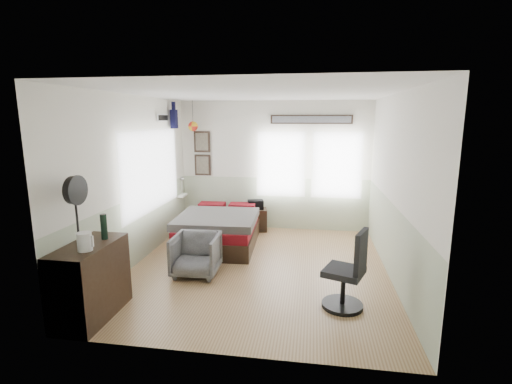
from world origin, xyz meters
TOP-DOWN VIEW (x-y plane):
  - ground_plane at (0.00, 0.00)m, footprint 4.00×4.50m
  - room_shell at (-0.08, 0.19)m, footprint 4.02×4.52m
  - wall_decor at (-1.10, 1.96)m, footprint 3.55×1.32m
  - bed at (-0.89, 1.02)m, footprint 1.46×1.98m
  - dresser at (-1.74, -1.76)m, footprint 0.48×1.00m
  - armchair at (-0.90, -0.38)m, footprint 0.69×0.71m
  - nightstand at (-0.35, 2.00)m, footprint 0.53×0.45m
  - task_chair at (1.28, -1.10)m, footprint 0.59×0.59m
  - kettle at (-1.64, -1.94)m, footprint 0.18×0.16m
  - bottle at (-1.66, -1.53)m, footprint 0.08×0.08m
  - stand_fan at (-1.79, -1.81)m, footprint 0.10×0.34m
  - black_bag at (-0.35, 2.00)m, footprint 0.36×0.28m

SIDE VIEW (x-z plane):
  - ground_plane at x=0.00m, z-range -0.01..0.00m
  - nightstand at x=-0.35m, z-range 0.00..0.47m
  - bed at x=-0.89m, z-range -0.01..0.61m
  - armchair at x=-0.90m, z-range 0.00..0.63m
  - task_chair at x=1.28m, z-range -0.10..0.93m
  - dresser at x=-1.74m, z-range 0.00..0.90m
  - black_bag at x=-0.35m, z-range 0.47..0.65m
  - kettle at x=-1.64m, z-range 0.90..1.11m
  - bottle at x=-1.66m, z-range 0.90..1.21m
  - stand_fan at x=-1.79m, z-range 1.13..1.95m
  - room_shell at x=-0.08m, z-range 0.26..2.97m
  - wall_decor at x=-1.10m, z-range 1.38..2.82m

